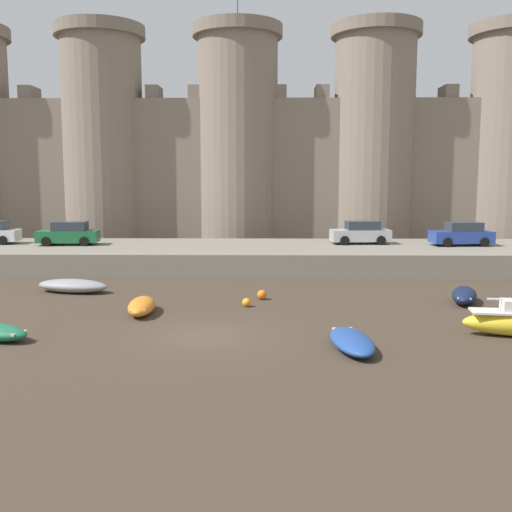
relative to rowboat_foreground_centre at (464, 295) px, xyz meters
name	(u,v)px	position (x,y,z in m)	size (l,w,h in m)	color
ground_plane	(204,336)	(-12.06, -6.25, -0.40)	(160.00, 160.00, 0.00)	#423528
quay_road	(231,256)	(-12.06, 11.92, 0.32)	(58.59, 10.00, 1.44)	gray
castle	(238,148)	(-12.06, 23.55, 8.24)	(54.18, 7.59, 21.76)	gray
rowboat_foreground_centre	(464,295)	(0.00, 0.00, 0.00)	(2.07, 3.29, 0.77)	#141E3D
rowboat_midflat_right	(352,341)	(-6.62, -8.00, -0.10)	(1.74, 3.72, 0.57)	#234793
rowboat_near_channel_left	(73,285)	(-19.94, 2.43, -0.03)	(4.17, 2.34, 0.71)	gray
rowboat_midflat_centre	(142,306)	(-15.24, -2.55, -0.03)	(1.37, 3.16, 0.71)	orange
mooring_buoy_mid_mud	(262,295)	(-9.86, 0.69, -0.16)	(0.49, 0.49, 0.49)	orange
mooring_buoy_near_channel	(247,302)	(-10.57, -1.02, -0.19)	(0.42, 0.42, 0.42)	orange
car_quay_centre_east	(462,234)	(3.79, 12.29, 1.81)	(4.22, 2.12, 1.62)	#263F99
car_quay_east	(69,234)	(-23.32, 12.30, 1.81)	(4.22, 2.12, 1.62)	#1E6638
car_quay_centre_west	(361,233)	(-2.97, 13.29, 1.81)	(4.22, 2.12, 1.62)	#B2B5B7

